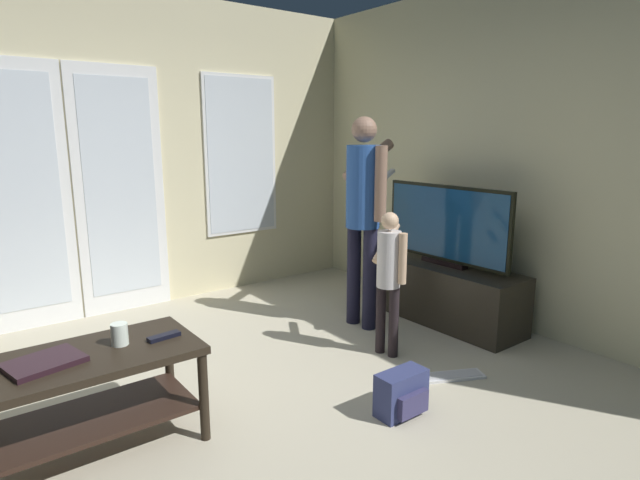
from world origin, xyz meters
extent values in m
cube|color=beige|center=(0.00, 0.00, -0.01)|extent=(5.30, 4.93, 0.02)
cube|color=beige|center=(0.00, 2.44, 1.38)|extent=(5.30, 0.06, 2.77)
cube|color=white|center=(-0.56, 2.40, 1.05)|extent=(0.76, 0.02, 2.16)
cube|color=silver|center=(-0.56, 2.38, 1.10)|extent=(0.60, 0.01, 1.86)
cube|color=white|center=(0.21, 2.40, 1.05)|extent=(0.76, 0.02, 2.16)
cube|color=silver|center=(0.21, 2.38, 1.10)|extent=(0.60, 0.01, 1.86)
cube|color=white|center=(1.40, 2.40, 1.34)|extent=(0.78, 0.02, 1.56)
cube|color=silver|center=(1.40, 2.38, 1.34)|extent=(0.72, 0.01, 1.50)
cube|color=beige|center=(2.62, 0.00, 1.38)|extent=(0.06, 4.93, 2.77)
cube|color=black|center=(-0.59, 0.32, 0.50)|extent=(1.01, 0.54, 0.04)
cube|color=black|center=(-0.59, 0.32, 0.18)|extent=(0.93, 0.46, 0.02)
cylinder|color=black|center=(-0.12, 0.08, 0.24)|extent=(0.05, 0.05, 0.48)
cylinder|color=black|center=(-0.12, 0.56, 0.24)|extent=(0.05, 0.05, 0.48)
cube|color=#29241C|center=(2.24, 0.49, 0.24)|extent=(0.47, 1.39, 0.49)
cube|color=black|center=(2.24, -0.20, 0.27)|extent=(0.39, 0.02, 0.27)
cube|color=black|center=(2.24, 0.49, 0.51)|extent=(0.08, 0.43, 0.04)
cube|color=black|center=(2.24, 0.49, 0.84)|extent=(0.04, 1.22, 0.62)
cube|color=navy|center=(2.23, 0.49, 0.84)|extent=(0.00, 1.17, 0.57)
cylinder|color=black|center=(1.62, 0.72, 0.41)|extent=(0.12, 0.12, 0.83)
cylinder|color=black|center=(1.61, 0.90, 0.41)|extent=(0.12, 0.12, 0.83)
cylinder|color=#2A539F|center=(1.61, 0.81, 1.15)|extent=(0.27, 0.27, 0.65)
sphere|color=#936F5A|center=(1.61, 0.81, 1.59)|extent=(0.20, 0.20, 0.20)
cylinder|color=#936F5A|center=(1.63, 0.63, 1.19)|extent=(0.09, 0.09, 0.58)
cylinder|color=#936F5A|center=(1.85, 1.01, 1.34)|extent=(0.56, 0.14, 0.35)
cube|color=white|center=(2.11, 1.03, 1.21)|extent=(0.14, 0.05, 0.09)
cylinder|color=black|center=(1.39, 0.22, 0.25)|extent=(0.07, 0.07, 0.51)
cylinder|color=black|center=(1.37, 0.32, 0.25)|extent=(0.07, 0.07, 0.51)
cylinder|color=silver|center=(1.38, 0.27, 0.71)|extent=(0.17, 0.17, 0.40)
sphere|color=#DDB38D|center=(1.38, 0.27, 0.98)|extent=(0.12, 0.12, 0.12)
cylinder|color=#DDB38D|center=(1.40, 0.16, 0.73)|extent=(0.06, 0.06, 0.35)
cylinder|color=#DDB38D|center=(1.49, 0.41, 0.79)|extent=(0.31, 0.12, 0.28)
cube|color=white|center=(1.61, 0.43, 0.67)|extent=(0.13, 0.06, 0.12)
cube|color=navy|center=(0.88, -0.36, 0.13)|extent=(0.30, 0.15, 0.25)
cube|color=#39365E|center=(0.88, -0.45, 0.10)|extent=(0.21, 0.04, 0.13)
cube|color=white|center=(1.46, -0.25, 0.01)|extent=(0.45, 0.31, 0.02)
cube|color=silver|center=(1.46, -0.25, 0.02)|extent=(0.40, 0.26, 0.00)
cube|color=black|center=(-0.79, 0.31, 0.53)|extent=(0.36, 0.30, 0.03)
cylinder|color=white|center=(-0.44, 0.34, 0.58)|extent=(0.08, 0.08, 0.11)
cube|color=black|center=(-0.23, 0.29, 0.53)|extent=(0.17, 0.07, 0.02)
camera|label=1|loc=(-1.11, -2.22, 1.57)|focal=28.96mm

